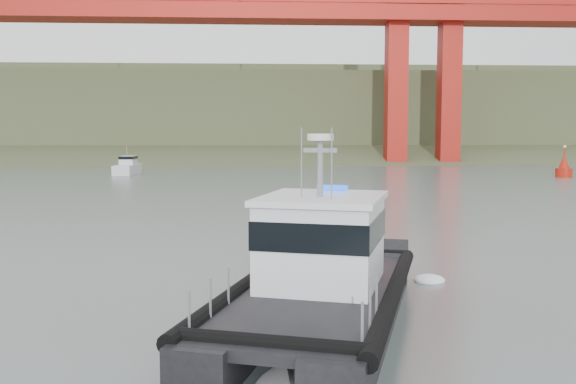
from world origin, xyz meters
name	(u,v)px	position (x,y,z in m)	size (l,w,h in m)	color
ground	(362,287)	(0.00, 0.00, 0.00)	(400.00, 400.00, 0.00)	#52625E
headlands	(267,122)	(0.00, 125.50, 7.05)	(500.00, 105.36, 27.12)	#334225
patrol_boat	(320,275)	(-1.79, -3.85, 1.29)	(6.88, 11.25, 5.13)	black
motorboat	(128,167)	(-18.05, 55.85, 0.84)	(2.42, 6.21, 3.35)	silver
nav_buoy	(564,168)	(30.50, 47.77, 0.97)	(1.77, 1.77, 3.70)	#A6180B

